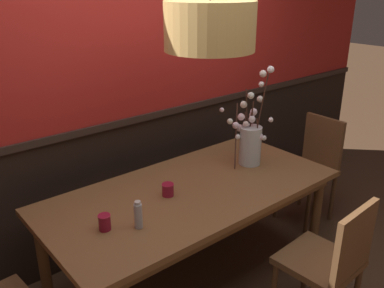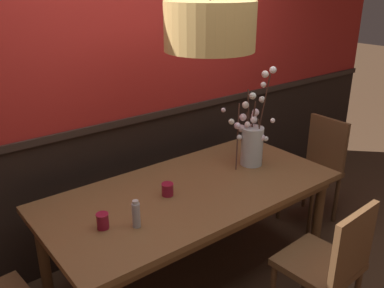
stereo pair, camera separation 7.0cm
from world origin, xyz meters
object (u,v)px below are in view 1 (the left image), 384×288
at_px(candle_holder_nearer_center, 105,222).
at_px(candle_holder_nearer_edge, 168,190).
at_px(dining_table, 192,199).
at_px(condiment_bottle, 138,215).
at_px(chair_near_side_right, 331,260).
at_px(chair_far_side_right, 155,164).
at_px(pendant_lamp, 210,26).
at_px(chair_far_side_left, 88,186).
at_px(vase_with_blossoms, 250,140).
at_px(chair_head_east_end, 313,164).

height_order(candle_holder_nearer_center, candle_holder_nearer_edge, candle_holder_nearer_center).
relative_size(dining_table, condiment_bottle, 12.01).
xyz_separation_m(chair_near_side_right, chair_far_side_right, (-0.03, 1.76, 0.01)).
xyz_separation_m(chair_near_side_right, pendant_lamp, (-0.27, 0.80, 1.29)).
bearing_deg(chair_near_side_right, dining_table, 111.83).
distance_m(chair_far_side_right, pendant_lamp, 1.62).
distance_m(chair_far_side_left, vase_with_blossoms, 1.32).
bearing_deg(candle_holder_nearer_edge, chair_near_side_right, -59.39).
relative_size(chair_head_east_end, pendant_lamp, 0.91).
xyz_separation_m(candle_holder_nearer_center, candle_holder_nearer_edge, (0.50, 0.09, -0.00)).
xyz_separation_m(chair_far_side_right, pendant_lamp, (-0.24, -0.97, 1.27)).
distance_m(chair_near_side_right, pendant_lamp, 1.54).
relative_size(chair_far_side_right, chair_far_side_left, 0.98).
relative_size(candle_holder_nearer_center, candle_holder_nearer_edge, 1.11).
height_order(dining_table, chair_far_side_right, chair_far_side_right).
relative_size(condiment_bottle, pendant_lamp, 0.16).
distance_m(vase_with_blossoms, candle_holder_nearer_center, 1.29).
xyz_separation_m(dining_table, candle_holder_nearer_edge, (-0.18, 0.03, 0.12)).
xyz_separation_m(chair_near_side_right, vase_with_blossoms, (0.25, 0.90, 0.42)).
height_order(chair_far_side_left, condiment_bottle, chair_far_side_left).
bearing_deg(chair_far_side_left, candle_holder_nearer_edge, -79.13).
bearing_deg(pendant_lamp, condiment_bottle, -170.87).
bearing_deg(chair_near_side_right, candle_holder_nearer_center, 142.16).
bearing_deg(chair_far_side_right, candle_holder_nearer_edge, -119.58).
height_order(dining_table, pendant_lamp, pendant_lamp).
xyz_separation_m(vase_with_blossoms, condiment_bottle, (-1.12, -0.21, -0.10)).
bearing_deg(chair_far_side_left, vase_with_blossoms, -41.66).
xyz_separation_m(dining_table, pendant_lamp, (0.08, -0.07, 1.13)).
xyz_separation_m(dining_table, candle_holder_nearer_center, (-0.68, -0.06, 0.13)).
bearing_deg(dining_table, chair_head_east_end, -0.39).
bearing_deg(vase_with_blossoms, chair_head_east_end, -3.61).
xyz_separation_m(chair_far_side_left, condiment_bottle, (-0.18, -1.04, 0.30)).
height_order(chair_far_side_right, condiment_bottle, condiment_bottle).
distance_m(chair_near_side_right, candle_holder_nearer_edge, 1.07).
height_order(chair_near_side_right, condiment_bottle, condiment_bottle).
height_order(vase_with_blossoms, condiment_bottle, vase_with_blossoms).
bearing_deg(dining_table, chair_far_side_left, 111.40).
bearing_deg(candle_holder_nearer_center, candle_holder_nearer_edge, 10.10).
bearing_deg(chair_far_side_left, chair_far_side_right, 2.05).
xyz_separation_m(chair_far_side_right, chair_head_east_end, (1.07, -0.91, 0.01)).
distance_m(chair_near_side_right, condiment_bottle, 1.16).
height_order(chair_far_side_right, pendant_lamp, pendant_lamp).
bearing_deg(dining_table, candle_holder_nearer_edge, 171.83).
bearing_deg(chair_far_side_right, chair_near_side_right, -89.02).
bearing_deg(vase_with_blossoms, candle_holder_nearer_center, -175.36).
xyz_separation_m(chair_head_east_end, condiment_bottle, (-1.91, -0.16, 0.30)).
distance_m(chair_far_side_left, chair_head_east_end, 1.94).
height_order(dining_table, candle_holder_nearer_edge, candle_holder_nearer_edge).
distance_m(chair_far_side_left, condiment_bottle, 1.10).
bearing_deg(chair_far_side_left, chair_near_side_right, -68.38).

